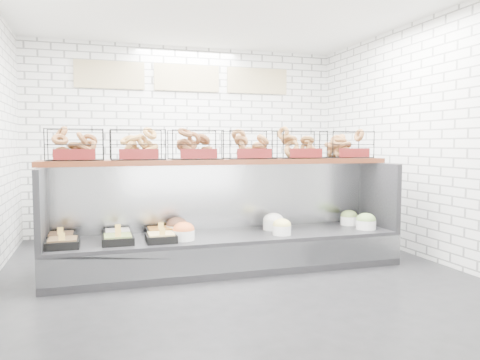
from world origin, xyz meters
name	(u,v)px	position (x,y,z in m)	size (l,w,h in m)	color
ground	(235,275)	(0.00, 0.00, 0.00)	(5.50, 5.50, 0.00)	black
room_shell	(221,92)	(0.00, 0.60, 2.06)	(5.02, 5.51, 3.01)	white
display_case	(225,240)	(-0.02, 0.35, 0.33)	(4.00, 0.90, 1.20)	black
bagel_shelf	(223,147)	(0.00, 0.52, 1.40)	(4.10, 0.50, 0.40)	#4B1F10
prep_counter	(191,205)	(0.00, 2.43, 0.47)	(4.00, 0.60, 1.20)	#93969B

